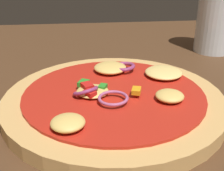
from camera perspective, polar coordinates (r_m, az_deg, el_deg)
dining_table at (r=0.35m, az=-1.33°, el=-8.44°), size 1.36×0.98×0.03m
pizza at (r=0.36m, az=0.49°, el=-2.59°), size 0.27×0.27×0.03m
beer_glass at (r=0.58m, az=19.60°, el=12.02°), size 0.07×0.07×0.14m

